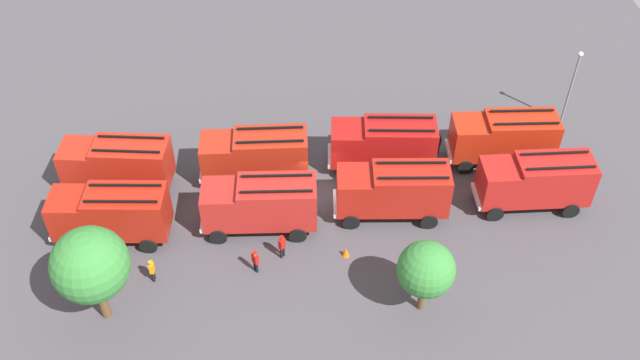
{
  "coord_description": "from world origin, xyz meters",
  "views": [
    {
      "loc": [
        3.52,
        33.4,
        33.1
      ],
      "look_at": [
        0.0,
        0.0,
        1.4
      ],
      "focal_mm": 39.89,
      "sensor_mm": 36.0,
      "label": 1
    }
  ],
  "objects_px": {
    "fire_truck_0": "(504,137)",
    "traffic_cone_1": "(434,137)",
    "firefighter_3": "(152,270)",
    "firefighter_1": "(438,143)",
    "fire_truck_6": "(260,203)",
    "firefighter_2": "(282,246)",
    "lamppost": "(573,81)",
    "fire_truck_2": "(255,155)",
    "firefighter_0": "(255,261)",
    "fire_truck_4": "(536,181)",
    "fire_truck_3": "(117,163)",
    "tree_0": "(426,270)",
    "fire_truck_5": "(393,190)",
    "fire_truck_1": "(384,143)",
    "traffic_cone_0": "(346,252)",
    "tree_1": "(90,265)",
    "fire_truck_7": "(111,213)"
  },
  "relations": [
    {
      "from": "fire_truck_0",
      "to": "traffic_cone_1",
      "type": "xyz_separation_m",
      "value": [
        4.05,
        -2.61,
        -1.83
      ]
    },
    {
      "from": "firefighter_3",
      "to": "firefighter_1",
      "type": "bearing_deg",
      "value": -149.73
    },
    {
      "from": "fire_truck_6",
      "to": "firefighter_2",
      "type": "bearing_deg",
      "value": 118.08
    },
    {
      "from": "fire_truck_6",
      "to": "lamppost",
      "type": "bearing_deg",
      "value": -155.01
    },
    {
      "from": "fire_truck_2",
      "to": "firefighter_0",
      "type": "bearing_deg",
      "value": 90.52
    },
    {
      "from": "fire_truck_4",
      "to": "lamppost",
      "type": "relative_size",
      "value": 1.21
    },
    {
      "from": "firefighter_2",
      "to": "lamppost",
      "type": "relative_size",
      "value": 0.29
    },
    {
      "from": "fire_truck_0",
      "to": "firefighter_3",
      "type": "xyz_separation_m",
      "value": [
        23.29,
        8.21,
        -1.25
      ]
    },
    {
      "from": "fire_truck_3",
      "to": "tree_0",
      "type": "bearing_deg",
      "value": 155.05
    },
    {
      "from": "firefighter_0",
      "to": "fire_truck_5",
      "type": "bearing_deg",
      "value": -11.01
    },
    {
      "from": "tree_0",
      "to": "traffic_cone_1",
      "type": "height_order",
      "value": "tree_0"
    },
    {
      "from": "fire_truck_6",
      "to": "firefighter_2",
      "type": "relative_size",
      "value": 4.16
    },
    {
      "from": "fire_truck_1",
      "to": "fire_truck_2",
      "type": "bearing_deg",
      "value": 8.58
    },
    {
      "from": "firefighter_0",
      "to": "tree_0",
      "type": "xyz_separation_m",
      "value": [
        -9.21,
        3.66,
        2.41
      ]
    },
    {
      "from": "fire_truck_4",
      "to": "traffic_cone_0",
      "type": "xyz_separation_m",
      "value": [
        12.53,
        3.08,
        -1.83
      ]
    },
    {
      "from": "tree_1",
      "to": "firefighter_1",
      "type": "bearing_deg",
      "value": -151.55
    },
    {
      "from": "firefighter_2",
      "to": "fire_truck_1",
      "type": "bearing_deg",
      "value": 88.36
    },
    {
      "from": "fire_truck_2",
      "to": "traffic_cone_1",
      "type": "bearing_deg",
      "value": -164.87
    },
    {
      "from": "fire_truck_5",
      "to": "tree_1",
      "type": "distance_m",
      "value": 18.56
    },
    {
      "from": "firefighter_1",
      "to": "firefighter_2",
      "type": "xyz_separation_m",
      "value": [
        11.45,
        8.43,
        0.06
      ]
    },
    {
      "from": "fire_truck_2",
      "to": "fire_truck_5",
      "type": "xyz_separation_m",
      "value": [
        -8.47,
        4.26,
        0.0
      ]
    },
    {
      "from": "fire_truck_1",
      "to": "traffic_cone_1",
      "type": "bearing_deg",
      "value": -143.27
    },
    {
      "from": "firefighter_3",
      "to": "tree_0",
      "type": "distance_m",
      "value": 15.83
    },
    {
      "from": "fire_truck_3",
      "to": "fire_truck_5",
      "type": "relative_size",
      "value": 1.01
    },
    {
      "from": "fire_truck_6",
      "to": "firefighter_0",
      "type": "distance_m",
      "value": 3.75
    },
    {
      "from": "fire_truck_7",
      "to": "lamppost",
      "type": "relative_size",
      "value": 1.23
    },
    {
      "from": "lamppost",
      "to": "fire_truck_1",
      "type": "bearing_deg",
      "value": 14.49
    },
    {
      "from": "firefighter_1",
      "to": "fire_truck_7",
      "type": "bearing_deg",
      "value": 102.79
    },
    {
      "from": "traffic_cone_0",
      "to": "traffic_cone_1",
      "type": "bearing_deg",
      "value": -127.39
    },
    {
      "from": "fire_truck_6",
      "to": "traffic_cone_1",
      "type": "distance_m",
      "value": 14.75
    },
    {
      "from": "fire_truck_5",
      "to": "traffic_cone_1",
      "type": "distance_m",
      "value": 8.41
    },
    {
      "from": "firefighter_1",
      "to": "traffic_cone_1",
      "type": "relative_size",
      "value": 2.59
    },
    {
      "from": "fire_truck_1",
      "to": "fire_truck_5",
      "type": "bearing_deg",
      "value": 94.72
    },
    {
      "from": "fire_truck_4",
      "to": "tree_0",
      "type": "xyz_separation_m",
      "value": [
        8.8,
        7.36,
        1.19
      ]
    },
    {
      "from": "fire_truck_1",
      "to": "firefighter_2",
      "type": "relative_size",
      "value": 4.2
    },
    {
      "from": "fire_truck_6",
      "to": "fire_truck_7",
      "type": "bearing_deg",
      "value": 3.42
    },
    {
      "from": "fire_truck_2",
      "to": "firefighter_3",
      "type": "bearing_deg",
      "value": 55.09
    },
    {
      "from": "fire_truck_3",
      "to": "fire_truck_1",
      "type": "bearing_deg",
      "value": -170.79
    },
    {
      "from": "tree_0",
      "to": "lamppost",
      "type": "height_order",
      "value": "lamppost"
    },
    {
      "from": "fire_truck_7",
      "to": "firefighter_0",
      "type": "bearing_deg",
      "value": 163.22
    },
    {
      "from": "fire_truck_5",
      "to": "firefighter_1",
      "type": "bearing_deg",
      "value": -121.67
    },
    {
      "from": "fire_truck_6",
      "to": "tree_0",
      "type": "bearing_deg",
      "value": 144.89
    },
    {
      "from": "fire_truck_2",
      "to": "fire_truck_6",
      "type": "distance_m",
      "value": 4.58
    },
    {
      "from": "fire_truck_3",
      "to": "fire_truck_5",
      "type": "bearing_deg",
      "value": 174.64
    },
    {
      "from": "fire_truck_7",
      "to": "fire_truck_2",
      "type": "bearing_deg",
      "value": -147.2
    },
    {
      "from": "tree_1",
      "to": "traffic_cone_1",
      "type": "xyz_separation_m",
      "value": [
        -21.74,
        -13.09,
        -4.02
      ]
    },
    {
      "from": "fire_truck_2",
      "to": "tree_0",
      "type": "distance_m",
      "value": 14.73
    },
    {
      "from": "fire_truck_6",
      "to": "lamppost",
      "type": "xyz_separation_m",
      "value": [
        -22.66,
        -8.51,
        1.41
      ]
    },
    {
      "from": "tree_1",
      "to": "traffic_cone_1",
      "type": "height_order",
      "value": "tree_1"
    },
    {
      "from": "firefighter_1",
      "to": "tree_1",
      "type": "xyz_separation_m",
      "value": [
        21.61,
        11.71,
        3.41
      ]
    }
  ]
}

